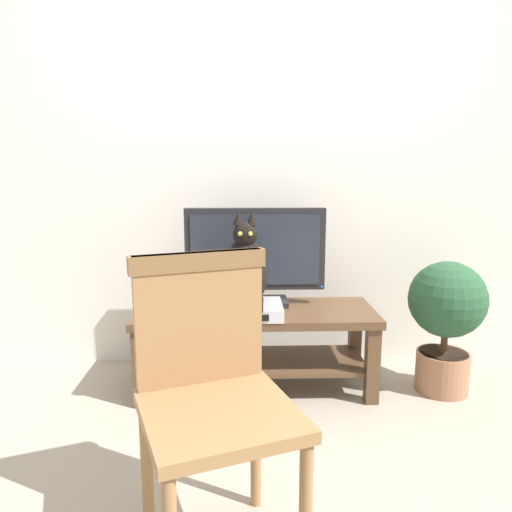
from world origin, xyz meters
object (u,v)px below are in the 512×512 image
object	(u,v)px
tv	(255,255)
book_stack	(165,303)
media_box	(245,310)
cat	(245,270)
wooden_chair	(211,381)
potted_plant	(446,315)
tv_stand	(256,332)

from	to	relation	value
tv	book_stack	bearing A→B (deg)	-173.51
media_box	cat	distance (m)	0.22
wooden_chair	potted_plant	world-z (taller)	wooden_chair
media_box	potted_plant	world-z (taller)	potted_plant
tv_stand	cat	distance (m)	0.41
media_box	potted_plant	size ratio (longest dim) A/B	0.53
media_box	book_stack	xyz separation A→B (m)	(-0.45, 0.16, -0.01)
tv	potted_plant	xyz separation A→B (m)	(1.04, -0.17, -0.31)
wooden_chair	potted_plant	size ratio (longest dim) A/B	1.30
tv_stand	tv	bearing A→B (deg)	89.98
tv	media_box	xyz separation A→B (m)	(-0.06, -0.21, -0.26)
media_box	book_stack	size ratio (longest dim) A/B	1.74
tv	wooden_chair	world-z (taller)	tv
tv_stand	wooden_chair	world-z (taller)	wooden_chair
cat	wooden_chair	size ratio (longest dim) A/B	0.51
book_stack	potted_plant	distance (m)	1.55
tv_stand	tv	world-z (taller)	tv
tv_stand	media_box	distance (m)	0.21
tv_stand	wooden_chair	distance (m)	1.18
tv_stand	media_box	size ratio (longest dim) A/B	3.39
book_stack	potted_plant	size ratio (longest dim) A/B	0.30
wooden_chair	media_box	bearing A→B (deg)	83.49
tv	cat	size ratio (longest dim) A/B	1.59
tv_stand	cat	bearing A→B (deg)	-114.63
tv_stand	potted_plant	world-z (taller)	potted_plant
media_box	potted_plant	distance (m)	1.10
tv_stand	wooden_chair	size ratio (longest dim) A/B	1.37
tv_stand	potted_plant	size ratio (longest dim) A/B	1.79
tv	wooden_chair	size ratio (longest dim) A/B	0.82
media_box	potted_plant	bearing A→B (deg)	2.07
media_box	cat	bearing A→B (deg)	-86.05
tv_stand	potted_plant	xyz separation A→B (m)	(1.04, -0.07, 0.11)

